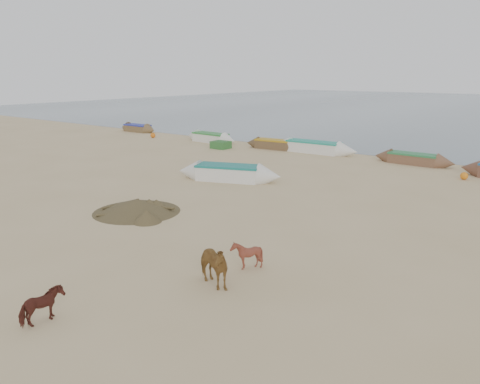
# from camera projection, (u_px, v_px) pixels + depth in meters

# --- Properties ---
(ground) EXTENTS (140.00, 140.00, 0.00)m
(ground) POSITION_uv_depth(u_px,v_px,m) (176.00, 238.00, 17.64)
(ground) COLOR tan
(ground) RESTS_ON ground
(cow_adult) EXTENTS (1.71, 1.14, 1.33)m
(cow_adult) POSITION_uv_depth(u_px,v_px,m) (211.00, 265.00, 13.56)
(cow_adult) COLOR brown
(cow_adult) RESTS_ON ground
(calf_front) EXTENTS (0.99, 0.92, 0.94)m
(calf_front) POSITION_uv_depth(u_px,v_px,m) (247.00, 255.00, 14.82)
(calf_front) COLOR brown
(calf_front) RESTS_ON ground
(calf_right) EXTENTS (1.04, 1.12, 0.91)m
(calf_right) POSITION_uv_depth(u_px,v_px,m) (43.00, 307.00, 11.56)
(calf_right) COLOR #502119
(calf_right) RESTS_ON ground
(near_canoe) EXTENTS (6.30, 3.55, 0.91)m
(near_canoe) POSITION_uv_depth(u_px,v_px,m) (228.00, 173.00, 27.03)
(near_canoe) COLOR silver
(near_canoe) RESTS_ON ground
(debris_pile) EXTENTS (4.02, 4.02, 0.57)m
(debris_pile) POSITION_uv_depth(u_px,v_px,m) (137.00, 206.00, 20.97)
(debris_pile) COLOR brown
(debris_pile) RESTS_ON ground
(waterline_canoes) EXTENTS (58.63, 5.36, 0.91)m
(waterline_canoes) POSITION_uv_depth(u_px,v_px,m) (386.00, 155.00, 33.04)
(waterline_canoes) COLOR brown
(waterline_canoes) RESTS_ON ground
(beach_clutter) EXTENTS (43.60, 5.56, 0.64)m
(beach_clutter) POSITION_uv_depth(u_px,v_px,m) (437.00, 165.00, 30.11)
(beach_clutter) COLOR #2D642D
(beach_clutter) RESTS_ON ground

